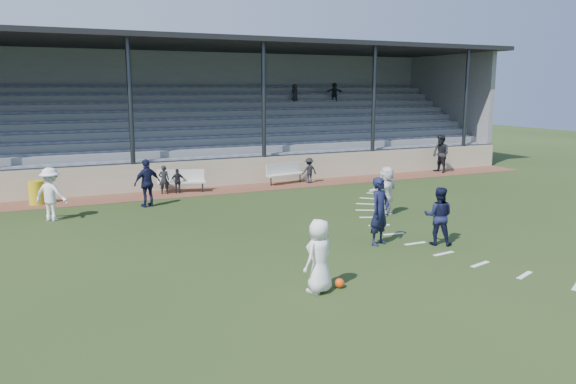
{
  "coord_description": "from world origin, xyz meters",
  "views": [
    {
      "loc": [
        -6.95,
        -12.51,
        4.36
      ],
      "look_at": [
        0.0,
        2.5,
        1.3
      ],
      "focal_mm": 35.0,
      "sensor_mm": 36.0,
      "label": 1
    }
  ],
  "objects_px": {
    "bench_left": "(181,179)",
    "player_navy_lead": "(380,211)",
    "player_white_lead": "(319,256)",
    "bench_right": "(285,171)",
    "trash_bin": "(36,193)",
    "football": "(340,283)",
    "official": "(441,154)"
  },
  "relations": [
    {
      "from": "trash_bin",
      "to": "player_white_lead",
      "type": "xyz_separation_m",
      "value": [
        5.37,
        -12.74,
        0.34
      ]
    },
    {
      "from": "bench_left",
      "to": "player_white_lead",
      "type": "distance_m",
      "value": 12.98
    },
    {
      "from": "football",
      "to": "player_navy_lead",
      "type": "distance_m",
      "value": 3.91
    },
    {
      "from": "football",
      "to": "bench_left",
      "type": "bearing_deg",
      "value": 91.15
    },
    {
      "from": "player_white_lead",
      "to": "player_navy_lead",
      "type": "relative_size",
      "value": 0.84
    },
    {
      "from": "trash_bin",
      "to": "official",
      "type": "distance_m",
      "value": 19.37
    },
    {
      "from": "bench_right",
      "to": "trash_bin",
      "type": "xyz_separation_m",
      "value": [
        -10.52,
        -0.34,
        -0.12
      ]
    },
    {
      "from": "player_white_lead",
      "to": "official",
      "type": "xyz_separation_m",
      "value": [
        13.99,
        12.83,
        0.19
      ]
    },
    {
      "from": "bench_left",
      "to": "player_white_lead",
      "type": "xyz_separation_m",
      "value": [
        -0.27,
        -12.98,
        0.23
      ]
    },
    {
      "from": "bench_right",
      "to": "trash_bin",
      "type": "relative_size",
      "value": 2.28
    },
    {
      "from": "football",
      "to": "official",
      "type": "height_order",
      "value": "official"
    },
    {
      "from": "bench_right",
      "to": "football",
      "type": "distance_m",
      "value": 13.86
    },
    {
      "from": "bench_right",
      "to": "football",
      "type": "relative_size",
      "value": 9.42
    },
    {
      "from": "bench_left",
      "to": "trash_bin",
      "type": "xyz_separation_m",
      "value": [
        -5.65,
        -0.23,
        -0.12
      ]
    },
    {
      "from": "bench_left",
      "to": "official",
      "type": "xyz_separation_m",
      "value": [
        13.72,
        -0.15,
        0.42
      ]
    },
    {
      "from": "bench_right",
      "to": "official",
      "type": "distance_m",
      "value": 8.86
    },
    {
      "from": "official",
      "to": "bench_right",
      "type": "bearing_deg",
      "value": -94.9
    },
    {
      "from": "football",
      "to": "official",
      "type": "bearing_deg",
      "value": 43.57
    },
    {
      "from": "trash_bin",
      "to": "player_navy_lead",
      "type": "xyz_separation_m",
      "value": [
        8.69,
        -10.12,
        0.5
      ]
    },
    {
      "from": "bench_right",
      "to": "player_navy_lead",
      "type": "relative_size",
      "value": 1.06
    },
    {
      "from": "player_white_lead",
      "to": "football",
      "type": "bearing_deg",
      "value": 156.77
    },
    {
      "from": "bench_left",
      "to": "player_navy_lead",
      "type": "xyz_separation_m",
      "value": [
        3.05,
        -10.36,
        0.38
      ]
    },
    {
      "from": "bench_right",
      "to": "official",
      "type": "height_order",
      "value": "official"
    },
    {
      "from": "bench_left",
      "to": "football",
      "type": "xyz_separation_m",
      "value": [
        0.26,
        -12.96,
        -0.48
      ]
    },
    {
      "from": "player_navy_lead",
      "to": "football",
      "type": "bearing_deg",
      "value": -159.34
    },
    {
      "from": "trash_bin",
      "to": "player_navy_lead",
      "type": "distance_m",
      "value": 13.35
    },
    {
      "from": "bench_right",
      "to": "player_white_lead",
      "type": "relative_size",
      "value": 1.26
    },
    {
      "from": "player_white_lead",
      "to": "player_navy_lead",
      "type": "distance_m",
      "value": 4.23
    },
    {
      "from": "official",
      "to": "player_navy_lead",
      "type": "bearing_deg",
      "value": -49.52
    },
    {
      "from": "bench_left",
      "to": "official",
      "type": "height_order",
      "value": "official"
    },
    {
      "from": "football",
      "to": "player_navy_lead",
      "type": "relative_size",
      "value": 0.11
    },
    {
      "from": "player_navy_lead",
      "to": "player_white_lead",
      "type": "bearing_deg",
      "value": -164.07
    }
  ]
}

